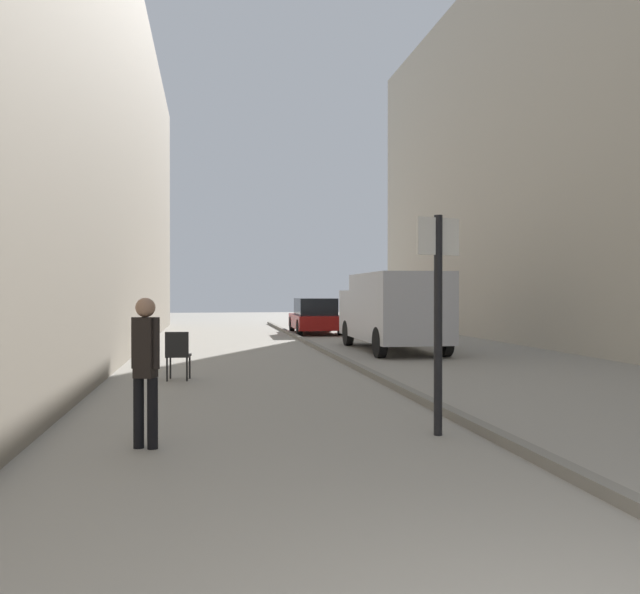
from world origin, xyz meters
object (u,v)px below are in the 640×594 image
cafe_chair_near_window (178,352)px  parked_car (315,316)px  street_sign_post (438,305)px  pedestrian_main_foreground (145,361)px  delivery_van (392,309)px

cafe_chair_near_window → parked_car: bearing=76.2°
street_sign_post → cafe_chair_near_window: bearing=-74.8°
pedestrian_main_foreground → street_sign_post: 3.40m
parked_car → delivery_van: bearing=-82.1°
pedestrian_main_foreground → parked_car: bearing=96.9°
street_sign_post → cafe_chair_near_window: 6.28m
delivery_van → street_sign_post: 10.88m
delivery_van → cafe_chair_near_window: bearing=-137.4°
pedestrian_main_foreground → delivery_van: bearing=82.8°
parked_car → street_sign_post: 18.78m
street_sign_post → pedestrian_main_foreground: bearing=-15.5°
delivery_van → parked_car: delivery_van is taller
pedestrian_main_foreground → delivery_van: delivery_van is taller
pedestrian_main_foreground → cafe_chair_near_window: size_ratio=1.74×
pedestrian_main_foreground → delivery_van: (5.93, 10.62, 0.27)m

